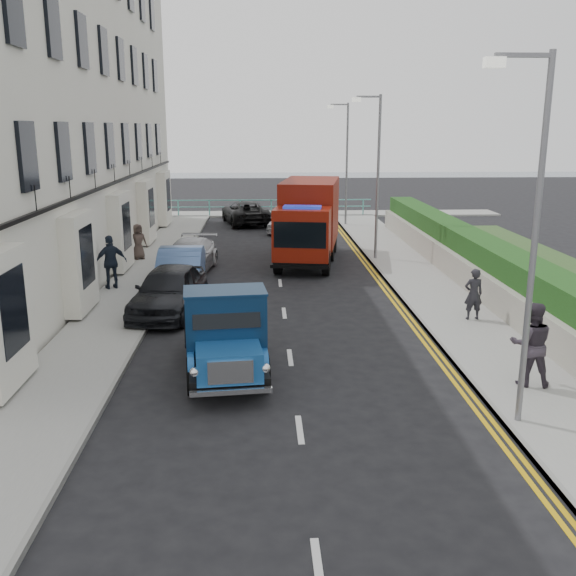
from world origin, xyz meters
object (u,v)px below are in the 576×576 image
at_px(lamp_far, 345,157).
at_px(red_lorry, 309,219).
at_px(lamp_mid, 375,168).
at_px(parked_car_front, 169,290).
at_px(bedford_lorry, 226,339).
at_px(lamp_near, 530,224).
at_px(pedestrian_east_near, 473,294).

relative_size(lamp_far, red_lorry, 1.02).
height_order(lamp_mid, parked_car_front, lamp_mid).
relative_size(lamp_far, bedford_lorry, 1.49).
relative_size(red_lorry, parked_car_front, 1.54).
distance_m(lamp_mid, bedford_lorry, 14.86).
bearing_deg(bedford_lorry, parked_car_front, 104.45).
bearing_deg(red_lorry, parked_car_front, -112.55).
xyz_separation_m(lamp_near, pedestrian_east_near, (1.40, 6.73, -3.10)).
height_order(lamp_mid, red_lorry, lamp_mid).
height_order(lamp_far, bedford_lorry, lamp_far).
bearing_deg(red_lorry, pedestrian_east_near, -55.78).
height_order(bedford_lorry, red_lorry, red_lorry).
xyz_separation_m(parked_car_front, pedestrian_east_near, (9.17, -1.39, 0.13)).
distance_m(lamp_near, pedestrian_east_near, 7.54).
relative_size(lamp_mid, lamp_far, 1.00).
xyz_separation_m(red_lorry, pedestrian_east_near, (4.22, -9.25, -0.94)).
bearing_deg(parked_car_front, bedford_lorry, -62.14).
relative_size(lamp_far, pedestrian_east_near, 4.53).
bearing_deg(lamp_near, red_lorry, 100.03).
distance_m(lamp_mid, red_lorry, 3.56).
height_order(lamp_near, parked_car_front, lamp_near).
bearing_deg(pedestrian_east_near, parked_car_front, -11.90).
distance_m(bedford_lorry, pedestrian_east_near, 8.22).
bearing_deg(lamp_near, lamp_mid, 90.00).
distance_m(lamp_mid, lamp_far, 10.00).
distance_m(lamp_mid, parked_car_front, 11.54).
bearing_deg(bedford_lorry, lamp_mid, 60.81).
bearing_deg(parked_car_front, lamp_mid, 52.75).
bearing_deg(pedestrian_east_near, lamp_far, -89.14).
height_order(lamp_near, lamp_far, same).
distance_m(lamp_far, pedestrian_east_near, 19.57).
bearing_deg(red_lorry, lamp_near, -70.29).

